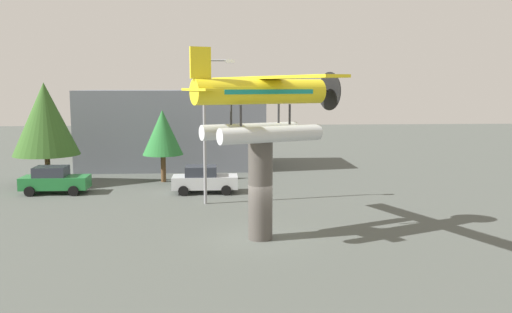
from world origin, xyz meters
TOP-DOWN VIEW (x-y plane):
  - ground_plane at (0.00, 0.00)m, footprint 140.00×140.00m
  - display_pedestal at (0.00, 0.00)m, footprint 1.10×1.10m
  - floatplane_monument at (0.12, 0.05)m, footprint 7.17×9.99m
  - car_near_green at (-12.49, 11.10)m, footprint 4.20×2.02m
  - car_mid_silver at (-2.86, 10.66)m, footprint 4.20×2.02m
  - streetlight_primary at (-2.51, 7.42)m, footprint 1.84×0.28m
  - storefront_building at (-5.74, 22.00)m, footprint 15.19×6.83m
  - tree_west at (-13.82, 14.10)m, footprint 4.51×4.51m
  - tree_east at (-5.92, 14.87)m, footprint 2.90×2.90m

SIDE VIEW (x-z plane):
  - ground_plane at x=0.00m, z-range 0.00..0.00m
  - car_near_green at x=-12.49m, z-range 0.00..1.76m
  - car_mid_silver at x=-2.86m, z-range 0.00..1.76m
  - display_pedestal at x=0.00m, z-range 0.00..4.50m
  - storefront_building at x=-5.74m, z-range 0.00..6.52m
  - tree_east at x=-5.92m, z-range 0.96..6.16m
  - tree_west at x=-13.82m, z-range 1.06..8.19m
  - streetlight_primary at x=-2.51m, z-range 0.64..9.09m
  - floatplane_monument at x=0.12m, z-range 4.17..8.17m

